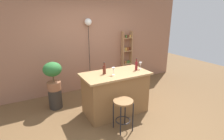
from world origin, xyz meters
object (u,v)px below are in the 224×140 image
Objects in this scene: potted_plant at (53,74)px; bottle_olive_oil at (136,66)px; spice_shelf at (127,57)px; wine_glass_center at (113,69)px; bar_stool at (123,108)px; bottle_spirits_clear at (104,69)px; wine_glass_left at (140,64)px; plant_stool at (55,99)px; pendant_globe_light at (88,23)px.

potted_plant is 2.42× the size of bottle_olive_oil.
spice_shelf is 10.11× the size of wine_glass_center.
bottle_olive_oil is at bearing 40.22° from bar_stool.
bottle_spirits_clear reaches higher than bar_stool.
bottle_olive_oil is 0.62m from wine_glass_center.
wine_glass_left is 1.00× the size of wine_glass_center.
plant_stool is at bearing 140.18° from bottle_spirits_clear.
spice_shelf is 6.02× the size of bottle_olive_oil.
bar_stool is 1.79m from plant_stool.
wine_glass_left is (1.82, -0.85, 0.20)m from potted_plant.
bar_stool is at bearing -143.34° from wine_glass_left.
potted_plant is at bearing 122.87° from bar_stool.
plant_stool is 1.81× the size of bottle_spirits_clear.
plant_stool is at bearing -149.26° from pendant_globe_light.
spice_shelf is at bearing 49.22° from wine_glass_center.
bottle_spirits_clear reaches higher than plant_stool.
plant_stool is 1.45m from bottle_spirits_clear.
spice_shelf is at bearing 15.22° from potted_plant.
bottle_olive_oil is at bearing -72.05° from pendant_globe_light.
pendant_globe_light is at bearing 84.53° from bar_stool.
wine_glass_left is (0.14, 0.03, 0.01)m from bottle_olive_oil.
wine_glass_left is at bearing -67.33° from pendant_globe_light.
bar_stool is at bearing -124.32° from spice_shelf.
pendant_globe_light reaches higher than bottle_olive_oil.
spice_shelf reaches higher than plant_stool.
spice_shelf is at bearing -1.61° from pendant_globe_light.
bottle_olive_oil is (0.72, 0.61, 0.57)m from bar_stool.
wine_glass_left reaches higher than bar_stool.
pendant_globe_light reaches higher than plant_stool.
bottle_spirits_clear is (0.93, -0.77, 0.80)m from plant_stool.
spice_shelf is 6.38× the size of bottle_spirits_clear.
pendant_globe_light reaches higher than spice_shelf.
bottle_spirits_clear is at bearing -136.33° from spice_shelf.
potted_plant reaches higher than wine_glass_left.
wine_glass_left and wine_glass_center have the same top height.
pendant_globe_light is at bearing 80.57° from bottle_spirits_clear.
spice_shelf reaches higher than potted_plant.
bar_stool is 1.33× the size of plant_stool.
potted_plant is at bearing -164.78° from spice_shelf.
wine_glass_center is (0.14, -0.15, 0.02)m from bottle_spirits_clear.
plant_stool is at bearing -164.78° from spice_shelf.
plant_stool is 1.70× the size of bottle_olive_oil.
plant_stool is at bearing 152.38° from bottle_olive_oil.
bottle_olive_oil is 1.88m from pendant_globe_light.
pendant_globe_light reaches higher than bottle_spirits_clear.
spice_shelf reaches higher than bar_stool.
bottle_olive_oil is 0.76m from bottle_spirits_clear.
wine_glass_center is at bearing -93.73° from pendant_globe_light.
plant_stool is 2.07m from bottle_olive_oil.
bottle_olive_oil is at bearing 3.66° from wine_glass_center.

